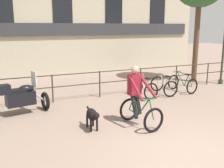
{
  "coord_description": "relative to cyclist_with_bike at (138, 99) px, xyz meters",
  "views": [
    {
      "loc": [
        -3.76,
        -4.25,
        2.77
      ],
      "look_at": [
        -0.53,
        2.86,
        1.05
      ],
      "focal_mm": 42.0,
      "sensor_mm": 36.0,
      "label": 1
    }
  ],
  "objects": [
    {
      "name": "street_lamp",
      "position": [
        6.48,
        3.07,
        1.44
      ],
      "size": [
        0.28,
        0.28,
        3.91
      ],
      "color": "#2D382D",
      "rests_on": "ground_plane"
    },
    {
      "name": "dog",
      "position": [
        -1.32,
        0.16,
        -0.35
      ],
      "size": [
        0.29,
        0.95,
        0.6
      ],
      "rotation": [
        0.0,
        0.0,
        -0.05
      ],
      "color": "black",
      "rests_on": "ground_plane"
    },
    {
      "name": "parked_bicycle_mid_left",
      "position": [
        2.74,
        2.58,
        -0.41
      ],
      "size": [
        0.73,
        1.15,
        0.86
      ],
      "rotation": [
        0.0,
        0.0,
        3.08
      ],
      "color": "black",
      "rests_on": "ground_plane"
    },
    {
      "name": "ground_plane",
      "position": [
        0.13,
        -1.96,
        -0.76
      ],
      "size": [
        60.0,
        60.0,
        0.0
      ],
      "primitive_type": "plane",
      "color": "gray"
    },
    {
      "name": "parked_bicycle_mid_right",
      "position": [
        3.72,
        2.58,
        -0.41
      ],
      "size": [
        0.82,
        1.2,
        0.86
      ],
      "rotation": [
        0.0,
        0.0,
        3.29
      ],
      "color": "black",
      "rests_on": "ground_plane"
    },
    {
      "name": "parked_motorcycle",
      "position": [
        -2.97,
        2.3,
        -0.2
      ],
      "size": [
        1.81,
        0.93,
        1.35
      ],
      "rotation": [
        0.0,
        0.0,
        1.76
      ],
      "color": "black",
      "rests_on": "ground_plane"
    },
    {
      "name": "canal_railing",
      "position": [
        0.13,
        3.24,
        -0.05
      ],
      "size": [
        15.05,
        0.05,
        1.05
      ],
      "color": "#2D2B28",
      "rests_on": "ground_plane"
    },
    {
      "name": "cyclist_with_bike",
      "position": [
        0.0,
        0.0,
        0.0
      ],
      "size": [
        0.84,
        1.25,
        1.7
      ],
      "rotation": [
        0.0,
        0.0,
        0.14
      ],
      "color": "black",
      "rests_on": "ground_plane"
    },
    {
      "name": "parked_bicycle_near_lamp",
      "position": [
        1.76,
        2.58,
        -0.41
      ],
      "size": [
        0.71,
        1.14,
        0.86
      ],
      "rotation": [
        0.0,
        0.0,
        3.19
      ],
      "color": "black",
      "rests_on": "ground_plane"
    }
  ]
}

